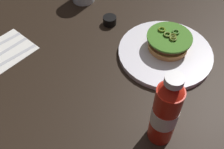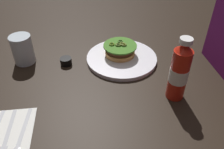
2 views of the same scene
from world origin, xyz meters
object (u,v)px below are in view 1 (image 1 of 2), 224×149
Objects in this scene: burger_sandwich at (169,42)px; spoon_utensil at (3,62)px; condiment_cup at (110,20)px; dinner_plate at (165,53)px; ketchup_bottle at (165,112)px; napkin at (4,52)px.

spoon_utensil is at bearing -43.42° from burger_sandwich.
burger_sandwich is at bearing 94.21° from condiment_cup.
ketchup_bottle is at bearing 30.57° from dinner_plate.
spoon_utensil is (0.11, -0.50, -0.10)m from ketchup_bottle.
napkin is 0.05m from spoon_utensil.
condiment_cup is 0.37m from spoon_utensil.
spoon_utensil is at bearing -19.39° from condiment_cup.
spoon_utensil is (0.35, -0.35, -0.00)m from dinner_plate.
napkin is at bearing -81.45° from ketchup_bottle.
ketchup_bottle reaches higher than spoon_utensil.
ketchup_bottle is (0.26, 0.15, 0.06)m from burger_sandwich.
napkin is at bearing -50.67° from dinner_plate.
burger_sandwich is 0.78× the size of spoon_utensil.
condiment_cup is at bearing -85.79° from burger_sandwich.
burger_sandwich is 0.30m from ketchup_bottle.
burger_sandwich reaches higher than spoon_utensil.
ketchup_bottle reaches higher than napkin.
dinner_plate is at bearing 14.84° from burger_sandwich.
burger_sandwich is 0.51m from spoon_utensil.
spoon_utensil is at bearing -77.58° from ketchup_bottle.
condiment_cup is at bearing -123.11° from ketchup_bottle.
condiment_cup is at bearing -90.38° from dinner_plate.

